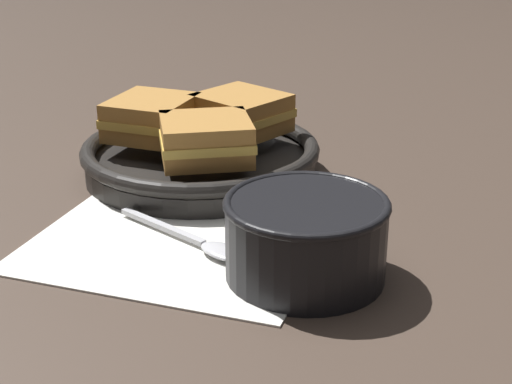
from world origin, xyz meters
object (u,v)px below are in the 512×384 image
(sandwich_near_left, at_px, (152,117))
(sandwich_far_left, at_px, (241,113))
(soup_bowl, at_px, (306,234))
(skillet, at_px, (201,157))
(spoon, at_px, (206,244))
(sandwich_near_right, at_px, (206,140))

(sandwich_near_left, bearing_deg, sandwich_far_left, 23.19)
(soup_bowl, height_order, sandwich_near_left, sandwich_near_left)
(soup_bowl, distance_m, sandwich_near_left, 0.32)
(skillet, bearing_deg, spoon, -71.88)
(sandwich_near_right, bearing_deg, spoon, -73.80)
(spoon, xyz_separation_m, sandwich_near_right, (-0.04, 0.14, 0.06))
(skillet, xyz_separation_m, sandwich_near_right, (0.02, -0.06, 0.04))
(soup_bowl, distance_m, skillet, 0.28)
(soup_bowl, bearing_deg, skillet, 126.22)
(spoon, distance_m, sandwich_near_right, 0.15)
(skillet, relative_size, sandwich_near_left, 3.64)
(sandwich_far_left, bearing_deg, spoon, -83.67)
(spoon, bearing_deg, sandwich_near_right, 134.65)
(soup_bowl, bearing_deg, sandwich_far_left, 115.01)
(skillet, distance_m, sandwich_near_left, 0.08)
(sandwich_near_right, bearing_deg, sandwich_far_left, 83.19)
(skillet, bearing_deg, sandwich_far_left, 52.04)
(soup_bowl, bearing_deg, sandwich_near_left, 134.60)
(sandwich_near_left, xyz_separation_m, sandwich_far_left, (0.10, 0.04, 0.00))
(soup_bowl, relative_size, sandwich_near_right, 1.15)
(spoon, relative_size, skillet, 0.40)
(skillet, relative_size, sandwich_far_left, 3.05)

